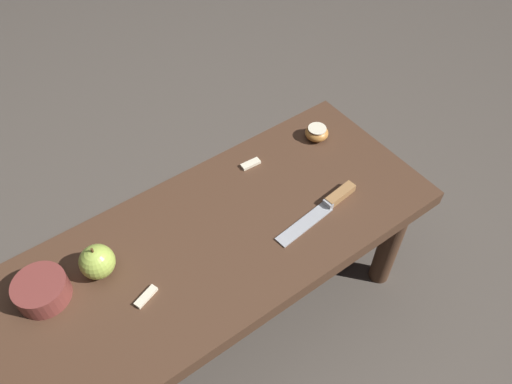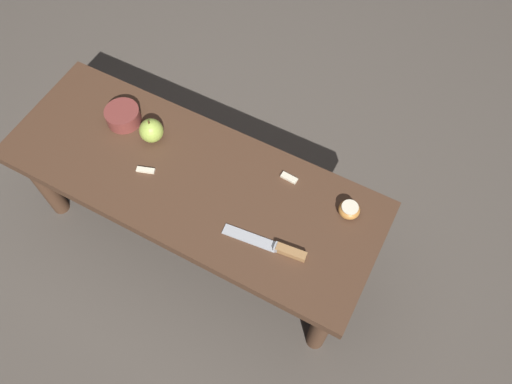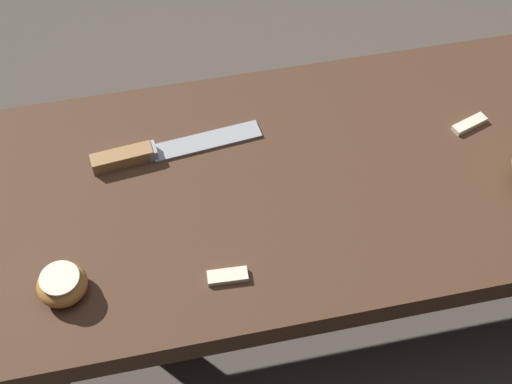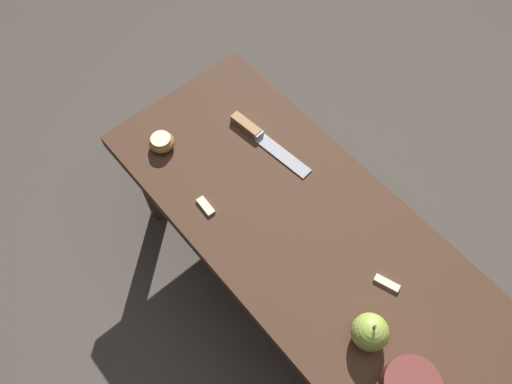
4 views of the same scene
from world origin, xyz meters
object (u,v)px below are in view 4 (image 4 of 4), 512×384
at_px(apple_whole, 370,332).
at_px(wooden_bench, 326,262).
at_px(knife, 258,135).
at_px(apple_cut, 162,142).

bearing_deg(apple_whole, wooden_bench, 158.34).
bearing_deg(apple_whole, knife, 163.47).
bearing_deg(knife, apple_whole, -22.68).
xyz_separation_m(wooden_bench, knife, (-0.33, 0.08, 0.07)).
bearing_deg(wooden_bench, apple_whole, -21.66).
bearing_deg(apple_cut, apple_whole, 3.94).
bearing_deg(wooden_bench, apple_cut, -166.12).
distance_m(wooden_bench, apple_whole, 0.21).
bearing_deg(apple_cut, knife, 56.36).
xyz_separation_m(knife, apple_whole, (0.51, -0.15, 0.03)).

